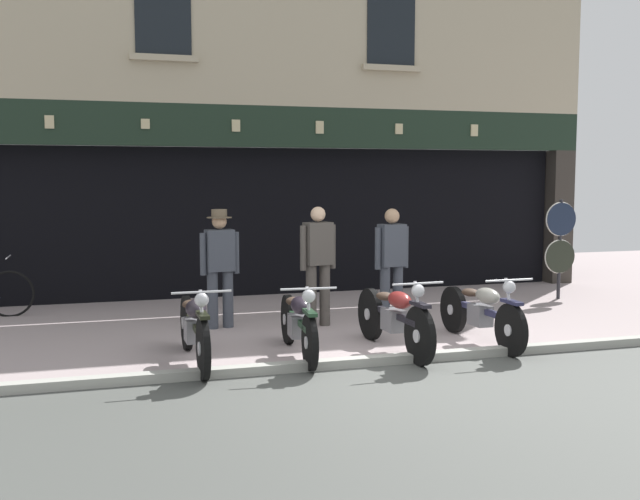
# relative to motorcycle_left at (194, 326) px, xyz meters

# --- Properties ---
(ground) EXTENTS (23.90, 22.00, 0.18)m
(ground) POSITION_rel_motorcycle_left_xyz_m (2.02, -1.70, -0.47)
(ground) COLOR #A29192
(shop_facade) EXTENTS (12.20, 4.42, 6.30)m
(shop_facade) POSITION_rel_motorcycle_left_xyz_m (2.02, 6.30, 1.28)
(shop_facade) COLOR black
(shop_facade) RESTS_ON ground
(motorcycle_left) EXTENTS (0.62, 2.08, 0.92)m
(motorcycle_left) POSITION_rel_motorcycle_left_xyz_m (0.00, 0.00, 0.00)
(motorcycle_left) COLOR black
(motorcycle_left) RESTS_ON ground
(motorcycle_center_left) EXTENTS (0.62, 1.97, 0.90)m
(motorcycle_center_left) POSITION_rel_motorcycle_left_xyz_m (1.21, -0.00, -0.01)
(motorcycle_center_left) COLOR black
(motorcycle_center_left) RESTS_ON ground
(motorcycle_center) EXTENTS (0.62, 2.07, 0.93)m
(motorcycle_center) POSITION_rel_motorcycle_left_xyz_m (2.36, -0.11, 0.00)
(motorcycle_center) COLOR black
(motorcycle_center) RESTS_ON ground
(motorcycle_center_right) EXTENTS (0.62, 2.04, 0.91)m
(motorcycle_center_right) POSITION_rel_motorcycle_left_xyz_m (3.57, -0.03, -0.01)
(motorcycle_center_right) COLOR black
(motorcycle_center_right) RESTS_ON ground
(salesman_left) EXTENTS (0.56, 0.35, 1.65)m
(salesman_left) POSITION_rel_motorcycle_left_xyz_m (0.60, 1.91, 0.49)
(salesman_left) COLOR #3D424C
(salesman_left) RESTS_ON ground
(shopkeeper_center) EXTENTS (0.55, 0.30, 1.68)m
(shopkeeper_center) POSITION_rel_motorcycle_left_xyz_m (1.93, 1.64, 0.50)
(shopkeeper_center) COLOR #47423D
(shopkeeper_center) RESTS_ON ground
(salesman_right) EXTENTS (0.55, 0.28, 1.63)m
(salesman_right) POSITION_rel_motorcycle_left_xyz_m (3.09, 1.77, 0.48)
(salesman_right) COLOR #3D424C
(salesman_right) RESTS_ON ground
(tyre_sign_pole) EXTENTS (0.59, 0.06, 1.71)m
(tyre_sign_pole) POSITION_rel_motorcycle_left_xyz_m (6.57, 2.70, 0.60)
(tyre_sign_pole) COLOR #232328
(tyre_sign_pole) RESTS_ON ground
(advert_board_near) EXTENTS (0.74, 0.03, 1.04)m
(advert_board_near) POSITION_rel_motorcycle_left_xyz_m (0.39, 4.69, 1.34)
(advert_board_near) COLOR beige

